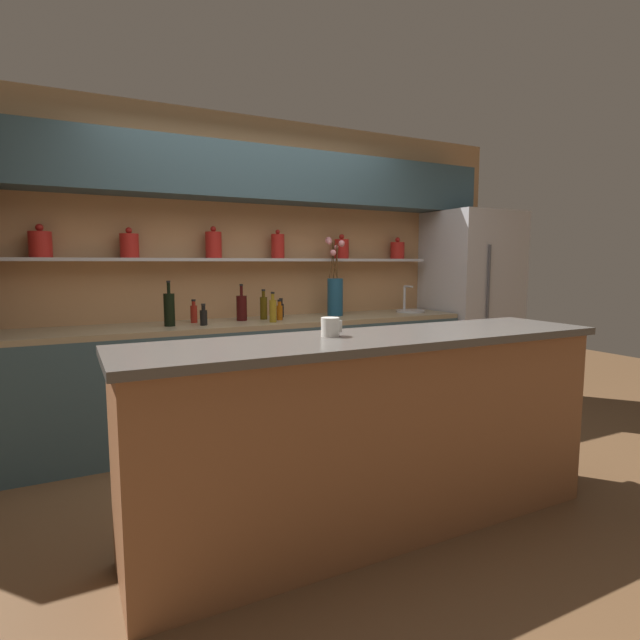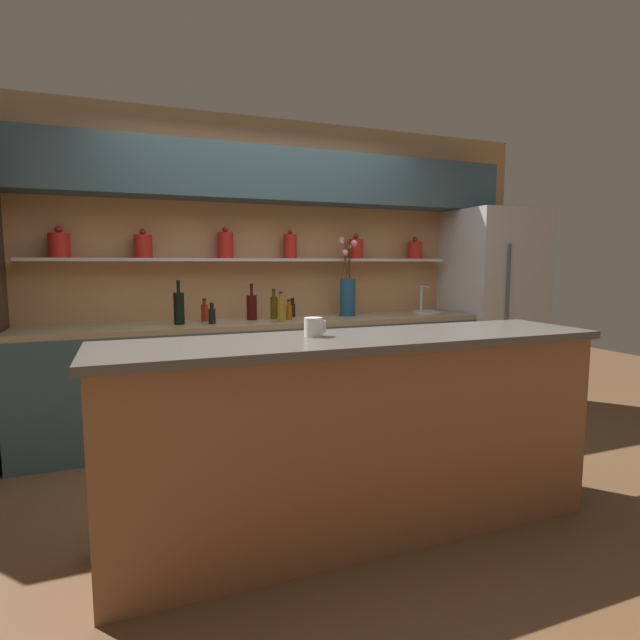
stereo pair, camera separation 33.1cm
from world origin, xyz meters
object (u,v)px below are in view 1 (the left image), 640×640
(sink_fixture, at_px, (410,309))
(bottle_sauce_3, at_px, (194,313))
(flower_vase, at_px, (335,291))
(bottle_wine_5, at_px, (242,307))
(refrigerator, at_px, (470,308))
(bottle_wine_1, at_px, (169,309))
(bottle_sauce_4, at_px, (281,309))
(bottle_sauce_2, at_px, (280,311))
(bottle_oil_6, at_px, (264,307))
(coffee_mug, at_px, (330,327))
(bottle_oil_7, at_px, (273,310))
(bottle_sauce_0, at_px, (204,317))

(sink_fixture, distance_m, bottle_sauce_3, 2.01)
(flower_vase, xyz_separation_m, bottle_wine_5, (-0.86, 0.00, -0.11))
(refrigerator, bearing_deg, bottle_wine_5, 177.45)
(bottle_wine_1, distance_m, bottle_sauce_4, 0.98)
(refrigerator, relative_size, bottle_sauce_2, 11.29)
(flower_vase, distance_m, bottle_oil_6, 0.68)
(bottle_sauce_4, bearing_deg, coffee_mug, -104.78)
(refrigerator, distance_m, bottle_wine_1, 2.93)
(bottle_wine_5, bearing_deg, bottle_oil_7, -50.87)
(refrigerator, height_order, flower_vase, refrigerator)
(bottle_sauce_0, bearing_deg, sink_fixture, 3.20)
(sink_fixture, height_order, bottle_oil_6, sink_fixture)
(bottle_wine_5, height_order, bottle_oil_7, bottle_wine_5)
(bottle_sauce_4, distance_m, bottle_oil_7, 0.37)
(refrigerator, bearing_deg, bottle_oil_6, 177.30)
(bottle_wine_5, bearing_deg, flower_vase, -0.06)
(refrigerator, height_order, bottle_sauce_3, refrigerator)
(flower_vase, distance_m, sink_fixture, 0.80)
(refrigerator, xyz_separation_m, bottle_wine_1, (-2.92, 0.00, 0.11))
(flower_vase, distance_m, bottle_sauce_4, 0.51)
(flower_vase, height_order, bottle_wine_1, flower_vase)
(bottle_sauce_0, xyz_separation_m, bottle_oil_7, (0.53, -0.06, 0.03))
(bottle_wine_1, bearing_deg, bottle_sauce_4, 10.90)
(bottle_sauce_2, height_order, bottle_sauce_4, bottle_sauce_2)
(bottle_sauce_0, relative_size, bottle_oil_6, 0.65)
(sink_fixture, xyz_separation_m, bottle_wine_1, (-2.22, -0.05, 0.10))
(bottle_sauce_0, height_order, coffee_mug, coffee_mug)
(refrigerator, height_order, bottle_oil_7, refrigerator)
(bottle_wine_1, relative_size, bottle_wine_5, 1.14)
(bottle_wine_1, relative_size, coffee_mug, 2.99)
(bottle_wine_1, height_order, bottle_sauce_3, bottle_wine_1)
(bottle_sauce_0, distance_m, bottle_wine_1, 0.25)
(bottle_sauce_0, distance_m, bottle_wine_5, 0.39)
(bottle_wine_5, relative_size, coffee_mug, 2.63)
(bottle_sauce_4, distance_m, coffee_mug, 1.82)
(bottle_wine_1, height_order, bottle_wine_5, bottle_wine_1)
(bottle_wine_1, xyz_separation_m, bottle_oil_6, (0.77, 0.10, -0.03))
(bottle_sauce_4, distance_m, bottle_oil_6, 0.21)
(bottle_sauce_0, bearing_deg, bottle_sauce_2, 5.42)
(refrigerator, distance_m, flower_vase, 1.50)
(flower_vase, distance_m, bottle_wine_5, 0.86)
(bottle_oil_7, bearing_deg, sink_fixture, 6.59)
(bottle_wine_1, height_order, bottle_sauce_2, bottle_wine_1)
(refrigerator, distance_m, bottle_sauce_4, 1.97)
(refrigerator, distance_m, bottle_sauce_0, 2.69)
(bottle_sauce_4, xyz_separation_m, bottle_oil_7, (-0.20, -0.31, 0.03))
(flower_vase, bearing_deg, refrigerator, -3.98)
(bottle_wine_5, bearing_deg, bottle_sauce_0, -154.61)
(refrigerator, distance_m, sink_fixture, 0.71)
(bottle_sauce_3, height_order, bottle_sauce_4, bottle_sauce_3)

